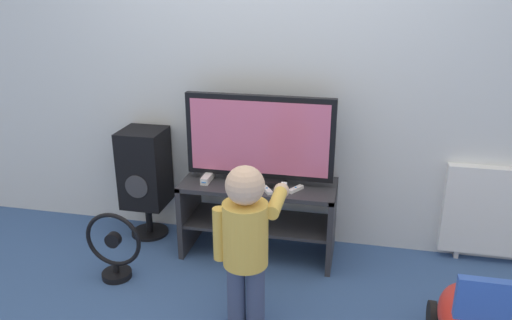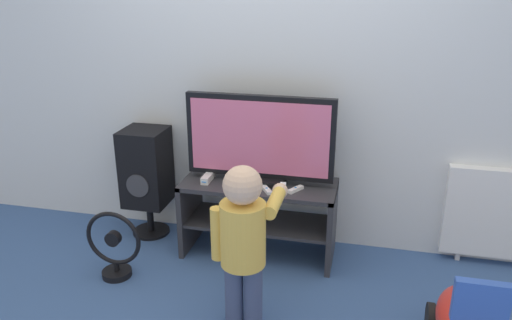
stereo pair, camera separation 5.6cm
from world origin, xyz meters
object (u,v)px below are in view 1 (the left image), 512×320
object	(u,v)px
child	(246,235)
remote_primary	(296,189)
television	(259,141)
radiator	(511,213)
floor_fan	(114,249)
ride_on_toy	(470,320)
game_console	(207,178)
speaker_tower	(145,170)
remote_secondary	(267,190)

from	to	relation	value
child	remote_primary	bearing A→B (deg)	76.43
television	remote_primary	world-z (taller)	television
television	radiator	world-z (taller)	television
floor_fan	ride_on_toy	size ratio (longest dim) A/B	0.82
game_console	ride_on_toy	world-z (taller)	game_console
television	game_console	size ratio (longest dim) A/B	5.96
television	speaker_tower	size ratio (longest dim) A/B	1.21
remote_primary	game_console	bearing A→B (deg)	176.87
radiator	remote_primary	bearing A→B (deg)	-167.74
game_console	remote_primary	size ratio (longest dim) A/B	1.30
remote_secondary	ride_on_toy	size ratio (longest dim) A/B	0.22
ride_on_toy	radiator	xyz separation A→B (m)	(0.41, 1.00, 0.16)
remote_secondary	floor_fan	bearing A→B (deg)	-157.55
television	child	world-z (taller)	television
floor_fan	radiator	bearing A→B (deg)	16.34
remote_primary	child	xyz separation A→B (m)	(-0.17, -0.70, 0.02)
television	speaker_tower	world-z (taller)	television
remote_primary	floor_fan	xyz separation A→B (m)	(-1.11, -0.43, -0.34)
speaker_tower	child	bearing A→B (deg)	-41.75
floor_fan	radiator	world-z (taller)	radiator
child	floor_fan	world-z (taller)	child
speaker_tower	television	bearing A→B (deg)	-4.74
speaker_tower	remote_primary	bearing A→B (deg)	-8.53
television	speaker_tower	bearing A→B (deg)	175.26
remote_secondary	floor_fan	size ratio (longest dim) A/B	0.27
radiator	ride_on_toy	bearing A→B (deg)	-112.04
speaker_tower	radiator	distance (m)	2.56
remote_secondary	speaker_tower	distance (m)	0.98
remote_secondary	radiator	xyz separation A→B (m)	(1.60, 0.36, -0.18)
radiator	speaker_tower	bearing A→B (deg)	-176.94
remote_primary	speaker_tower	bearing A→B (deg)	171.47
television	child	bearing A→B (deg)	-83.05
floor_fan	radiator	xyz separation A→B (m)	(2.52, 0.74, 0.16)
television	child	xyz separation A→B (m)	(0.10, -0.79, -0.27)
child	radiator	distance (m)	1.88
speaker_tower	radiator	world-z (taller)	speaker_tower
remote_primary	floor_fan	distance (m)	1.24
speaker_tower	ride_on_toy	world-z (taller)	speaker_tower
floor_fan	ride_on_toy	distance (m)	2.13
child	ride_on_toy	world-z (taller)	child
television	floor_fan	world-z (taller)	television
radiator	remote_secondary	bearing A→B (deg)	-167.40
remote_primary	floor_fan	bearing A→B (deg)	-158.70
ride_on_toy	game_console	bearing A→B (deg)	155.75
game_console	floor_fan	world-z (taller)	game_console
television	ride_on_toy	xyz separation A→B (m)	(1.27, -0.80, -0.63)
game_console	remote_primary	bearing A→B (deg)	-3.13
game_console	child	distance (m)	0.86
child	remote_secondary	bearing A→B (deg)	91.38
floor_fan	ride_on_toy	world-z (taller)	ride_on_toy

